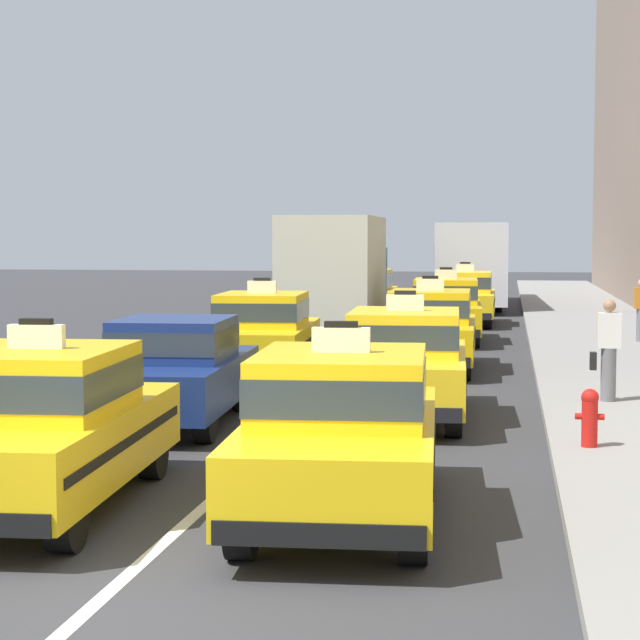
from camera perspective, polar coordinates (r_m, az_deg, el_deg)
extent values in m
plane|color=#353538|center=(9.00, -11.32, -13.88)|extent=(160.00, 160.00, 0.00)
cube|color=silver|center=(28.30, 3.08, -1.41)|extent=(0.14, 80.00, 0.01)
cube|color=gray|center=(23.29, 15.55, -2.60)|extent=(4.00, 90.00, 0.15)
cylinder|color=black|center=(13.76, -14.34, -6.22)|extent=(0.28, 0.65, 0.64)
cylinder|color=black|center=(13.33, -8.34, -6.47)|extent=(0.28, 0.65, 0.64)
cylinder|color=black|center=(10.45, -12.50, -9.51)|extent=(0.28, 0.65, 0.64)
cube|color=yellow|center=(12.03, -13.58, -6.01)|extent=(2.07, 4.60, 0.70)
cube|color=black|center=(12.02, -13.58, -5.77)|extent=(2.07, 4.24, 0.10)
cube|color=yellow|center=(11.79, -13.88, -2.93)|extent=(1.72, 2.19, 0.64)
cube|color=#2D3842|center=(11.79, -13.88, -2.93)|extent=(1.75, 2.21, 0.35)
cube|color=white|center=(11.75, -13.92, -0.80)|extent=(0.57, 0.15, 0.24)
cube|color=black|center=(11.74, -13.93, -0.07)|extent=(0.33, 0.13, 0.06)
cube|color=black|center=(14.15, -10.58, -5.46)|extent=(1.72, 0.24, 0.20)
cylinder|color=black|center=(18.54, -8.33, -3.45)|extent=(0.28, 0.65, 0.64)
cylinder|color=black|center=(18.24, -3.92, -3.54)|extent=(0.28, 0.65, 0.64)
cylinder|color=black|center=(15.83, -10.88, -4.80)|extent=(0.28, 0.65, 0.64)
cylinder|color=black|center=(15.48, -5.74, -4.95)|extent=(0.28, 0.65, 0.64)
cube|color=navy|center=(16.96, -7.16, -3.03)|extent=(2.00, 4.39, 0.66)
cube|color=navy|center=(16.79, -7.26, -0.94)|extent=(1.67, 1.99, 0.60)
cube|color=#2D3842|center=(16.79, -7.26, -0.94)|extent=(1.69, 2.01, 0.33)
cylinder|color=black|center=(24.22, -4.02, -1.62)|extent=(0.28, 0.65, 0.64)
cylinder|color=black|center=(24.01, -0.54, -1.66)|extent=(0.28, 0.65, 0.64)
cylinder|color=black|center=(21.23, -5.42, -2.45)|extent=(0.28, 0.65, 0.64)
cylinder|color=black|center=(20.99, -1.46, -2.51)|extent=(0.28, 0.65, 0.64)
cube|color=yellow|center=(22.56, -2.83, -1.15)|extent=(2.08, 4.60, 0.70)
cube|color=black|center=(22.56, -2.83, -1.02)|extent=(2.07, 4.25, 0.10)
cube|color=yellow|center=(22.36, -2.90, 0.53)|extent=(1.73, 2.20, 0.64)
cube|color=#2D3842|center=(22.36, -2.90, 0.53)|extent=(1.75, 2.22, 0.35)
cube|color=white|center=(22.34, -2.90, 1.65)|extent=(0.57, 0.15, 0.24)
cube|color=black|center=(22.33, -2.90, 2.04)|extent=(0.33, 0.13, 0.06)
cube|color=black|center=(24.76, -2.07, -1.25)|extent=(1.72, 0.25, 0.20)
cube|color=black|center=(20.42, -3.76, -2.42)|extent=(1.72, 0.25, 0.20)
cylinder|color=black|center=(32.45, -0.47, -0.12)|extent=(0.25, 0.65, 0.64)
cylinder|color=black|center=(32.23, 2.87, -0.15)|extent=(0.25, 0.65, 0.64)
cylinder|color=black|center=(28.62, -1.63, -0.71)|extent=(0.25, 0.65, 0.64)
cylinder|color=black|center=(28.36, 2.16, -0.75)|extent=(0.25, 0.65, 0.64)
cube|color=#194C8C|center=(33.24, 1.40, 1.80)|extent=(2.15, 2.24, 2.10)
cube|color=#2D3842|center=(34.29, 1.61, 2.37)|extent=(1.93, 0.10, 0.76)
cube|color=beige|center=(29.98, 0.68, 2.58)|extent=(2.41, 5.25, 2.70)
cylinder|color=black|center=(39.50, 1.46, 0.66)|extent=(0.25, 0.64, 0.64)
cylinder|color=black|center=(39.35, 3.59, 0.64)|extent=(0.25, 0.64, 0.64)
cylinder|color=black|center=(36.47, 0.89, 0.36)|extent=(0.25, 0.64, 0.64)
cylinder|color=black|center=(36.31, 3.20, 0.34)|extent=(0.25, 0.64, 0.64)
cube|color=yellow|center=(37.88, 2.29, 1.03)|extent=(1.88, 4.53, 0.70)
cube|color=black|center=(37.87, 2.29, 1.11)|extent=(1.90, 4.17, 0.10)
cube|color=yellow|center=(37.69, 2.27, 2.04)|extent=(1.64, 2.13, 0.64)
cube|color=#2D3842|center=(37.69, 2.27, 2.04)|extent=(1.66, 2.15, 0.35)
cube|color=white|center=(37.68, 2.28, 2.71)|extent=(0.56, 0.13, 0.24)
cube|color=black|center=(37.68, 2.28, 2.93)|extent=(0.32, 0.12, 0.06)
cube|color=black|center=(40.08, 2.62, 0.85)|extent=(1.71, 0.17, 0.20)
cube|color=black|center=(35.70, 1.92, 0.44)|extent=(1.71, 0.17, 0.20)
cylinder|color=black|center=(12.98, -1.59, -6.72)|extent=(0.28, 0.65, 0.64)
cylinder|color=black|center=(12.87, 4.98, -6.82)|extent=(0.28, 0.65, 0.64)
cylinder|color=black|center=(10.02, -3.91, -10.01)|extent=(0.28, 0.65, 0.64)
cylinder|color=black|center=(9.89, 4.68, -10.22)|extent=(0.28, 0.65, 0.64)
cube|color=yellow|center=(11.34, 1.11, -6.52)|extent=(2.06, 4.60, 0.70)
cube|color=black|center=(11.33, 1.11, -6.27)|extent=(2.06, 4.24, 0.10)
cube|color=yellow|center=(11.09, 1.05, -3.26)|extent=(1.72, 2.19, 0.64)
cube|color=#2D3842|center=(11.09, 1.05, -3.26)|extent=(1.74, 2.21, 0.35)
cube|color=white|center=(11.04, 1.05, -0.99)|extent=(0.57, 0.15, 0.24)
cube|color=black|center=(11.02, 1.05, -0.22)|extent=(0.33, 0.13, 0.06)
cube|color=black|center=(13.55, 1.90, -5.82)|extent=(1.72, 0.24, 0.20)
cube|color=black|center=(9.25, -0.06, -10.59)|extent=(1.72, 0.24, 0.20)
cylinder|color=black|center=(19.03, 2.24, -3.21)|extent=(0.27, 0.65, 0.64)
cylinder|color=black|center=(18.97, 6.70, -3.26)|extent=(0.27, 0.65, 0.64)
cylinder|color=black|center=(16.01, 1.35, -4.62)|extent=(0.27, 0.65, 0.64)
cylinder|color=black|center=(15.94, 6.66, -4.69)|extent=(0.27, 0.65, 0.64)
cube|color=yellow|center=(17.42, 4.26, -2.75)|extent=(1.99, 4.57, 0.70)
cube|color=black|center=(17.42, 4.26, -2.59)|extent=(1.99, 4.21, 0.10)
cube|color=yellow|center=(17.20, 4.25, -0.59)|extent=(1.69, 2.17, 0.64)
cube|color=#2D3842|center=(17.20, 4.25, -0.59)|extent=(1.71, 2.19, 0.35)
cube|color=white|center=(17.17, 4.26, 0.87)|extent=(0.56, 0.14, 0.24)
cube|color=black|center=(17.16, 4.26, 1.37)|extent=(0.32, 0.12, 0.06)
cube|color=black|center=(19.64, 4.55, -2.69)|extent=(1.71, 0.21, 0.20)
cube|color=black|center=(15.27, 3.87, -4.68)|extent=(1.71, 0.21, 0.20)
cylinder|color=black|center=(25.30, 3.99, -1.37)|extent=(0.25, 0.64, 0.64)
cylinder|color=black|center=(25.23, 7.33, -1.40)|extent=(0.25, 0.64, 0.64)
cylinder|color=black|center=(22.26, 3.41, -2.13)|extent=(0.25, 0.64, 0.64)
cylinder|color=black|center=(22.19, 7.21, -2.18)|extent=(0.25, 0.64, 0.64)
cube|color=yellow|center=(23.70, 5.50, -0.90)|extent=(1.89, 4.53, 0.70)
cube|color=black|center=(23.70, 5.50, -0.78)|extent=(1.90, 4.17, 0.10)
cube|color=yellow|center=(23.50, 5.50, 0.69)|extent=(1.64, 2.13, 0.64)
cube|color=#2D3842|center=(23.50, 5.50, 0.69)|extent=(1.66, 2.15, 0.35)
cube|color=white|center=(23.48, 5.50, 1.76)|extent=(0.56, 0.13, 0.24)
cube|color=black|center=(23.47, 5.51, 2.13)|extent=(0.32, 0.12, 0.06)
cube|color=black|center=(25.92, 5.73, -1.02)|extent=(1.71, 0.17, 0.20)
cube|color=black|center=(21.53, 5.22, -2.09)|extent=(1.71, 0.17, 0.20)
cylinder|color=black|center=(31.58, 4.96, -0.25)|extent=(0.27, 0.65, 0.64)
cylinder|color=black|center=(31.57, 7.64, -0.28)|extent=(0.27, 0.65, 0.64)
cylinder|color=black|center=(28.54, 4.74, -0.73)|extent=(0.27, 0.65, 0.64)
cylinder|color=black|center=(28.52, 7.71, -0.76)|extent=(0.27, 0.65, 0.64)
cube|color=yellow|center=(30.01, 6.27, 0.17)|extent=(1.98, 4.57, 0.70)
cube|color=black|center=(30.01, 6.27, 0.27)|extent=(1.99, 4.21, 0.10)
cube|color=yellow|center=(29.83, 6.28, 1.43)|extent=(1.68, 2.16, 0.64)
cube|color=#2D3842|center=(29.83, 6.28, 1.43)|extent=(1.70, 2.18, 0.35)
cube|color=white|center=(29.81, 6.28, 2.28)|extent=(0.56, 0.14, 0.24)
cube|color=black|center=(29.80, 6.28, 2.57)|extent=(0.32, 0.12, 0.06)
cube|color=black|center=(32.24, 6.32, 0.00)|extent=(1.71, 0.21, 0.20)
cube|color=black|center=(27.83, 6.21, -0.66)|extent=(1.71, 0.21, 0.20)
cylinder|color=black|center=(37.52, 6.18, 0.45)|extent=(0.24, 0.64, 0.64)
cylinder|color=black|center=(37.46, 8.44, 0.42)|extent=(0.24, 0.64, 0.64)
cylinder|color=black|center=(34.47, 5.89, 0.11)|extent=(0.24, 0.64, 0.64)
cylinder|color=black|center=(34.41, 8.34, 0.08)|extent=(0.24, 0.64, 0.64)
cube|color=yellow|center=(35.93, 7.22, 0.83)|extent=(1.81, 4.51, 0.70)
cube|color=black|center=(35.93, 7.22, 0.91)|extent=(1.83, 4.15, 0.10)
cube|color=yellow|center=(35.75, 7.22, 1.89)|extent=(1.61, 2.11, 0.64)
cube|color=#2D3842|center=(35.75, 7.22, 1.89)|extent=(1.63, 2.13, 0.35)
cube|color=white|center=(35.74, 7.23, 2.59)|extent=(0.56, 0.12, 0.24)
cube|color=black|center=(35.73, 7.23, 2.83)|extent=(0.32, 0.11, 0.06)
cube|color=black|center=(38.15, 7.35, 0.65)|extent=(1.71, 0.15, 0.20)
cube|color=black|center=(33.75, 7.07, 0.19)|extent=(1.71, 0.15, 0.20)
cylinder|color=black|center=(48.49, 6.26, 1.30)|extent=(0.26, 0.65, 0.64)
cylinder|color=black|center=(48.50, 8.62, 1.28)|extent=(0.26, 0.65, 0.64)
cylinder|color=black|center=(41.78, 6.12, 0.83)|extent=(0.26, 0.65, 0.64)
cylinder|color=black|center=(41.79, 8.86, 0.81)|extent=(0.26, 0.65, 0.64)
cube|color=silver|center=(45.07, 7.48, 2.91)|extent=(2.93, 11.29, 2.90)
cube|color=#2D3842|center=(45.07, 7.48, 3.23)|extent=(2.93, 10.84, 0.84)
cube|color=black|center=(50.61, 7.46, 4.41)|extent=(2.13, 0.16, 0.36)
cylinder|color=slate|center=(18.80, 14.14, -2.64)|extent=(0.24, 0.24, 0.85)
cube|color=silver|center=(18.73, 14.18, -0.50)|extent=(0.36, 0.22, 0.56)
sphere|color=#9E7051|center=(18.70, 14.20, 0.69)|extent=(0.20, 0.20, 0.20)
cube|color=black|center=(18.75, 13.42, -1.99)|extent=(0.10, 0.20, 0.28)
cylinder|color=red|center=(14.73, 13.26, -5.00)|extent=(0.20, 0.20, 0.60)
sphere|color=red|center=(14.68, 13.28, -3.77)|extent=(0.22, 0.22, 0.22)
cylinder|color=red|center=(14.70, 12.75, -4.69)|extent=(0.10, 0.08, 0.08)
cylinder|color=red|center=(14.72, 13.77, -4.70)|extent=(0.10, 0.08, 0.08)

